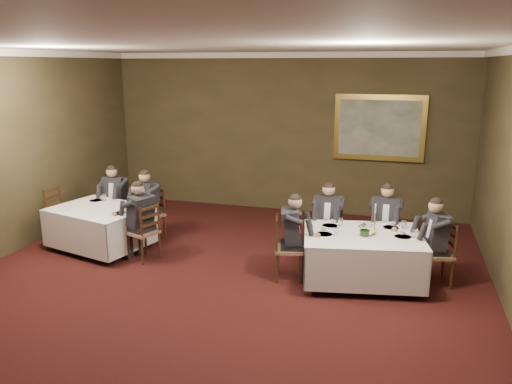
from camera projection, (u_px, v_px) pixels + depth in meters
The scene contains 26 objects.
ground at pixel (201, 307), 6.88m from camera, with size 10.00×10.00×0.00m, color black.
ceiling at pixel (193, 43), 6.01m from camera, with size 8.00×10.00×0.10m, color silver.
back_wall at pixel (285, 134), 11.09m from camera, with size 8.00×0.10×3.50m, color #342F1A.
crown_molding at pixel (193, 48), 6.02m from camera, with size 8.00×10.00×0.12m.
table_main at pixel (362, 254), 7.60m from camera, with size 1.99×1.65×0.67m.
table_second at pixel (100, 225), 8.96m from camera, with size 1.90×1.62×0.67m.
chair_main_backleft at pixel (328, 242), 8.56m from camera, with size 0.46×0.44×1.00m.
diner_main_backleft at pixel (328, 230), 8.49m from camera, with size 0.44×0.50×1.35m.
chair_main_backright at pixel (384, 244), 8.47m from camera, with size 0.45×0.43×1.00m.
diner_main_backright at pixel (385, 232), 8.40m from camera, with size 0.43×0.49×1.35m.
chair_main_endleft at pixel (288, 261), 7.75m from camera, with size 0.51×0.52×1.00m.
diner_main_endleft at pixel (289, 247), 7.69m from camera, with size 0.56×0.50×1.35m.
chair_main_endright at pixel (436, 267), 7.53m from camera, with size 0.52×0.53×1.00m.
diner_main_endright at pixel (437, 252), 7.47m from camera, with size 0.57×0.51×1.35m.
chair_sec_backleft at pixel (118, 218), 9.93m from camera, with size 0.45×0.43×1.00m.
diner_sec_backleft at pixel (116, 207), 9.86m from camera, with size 0.42×0.48×1.35m.
chair_sec_backright at pixel (151, 225), 9.50m from camera, with size 0.59×0.58×1.00m.
diner_sec_backright at pixel (150, 213), 9.43m from camera, with size 0.58×0.61×1.35m.
chair_sec_endright at pixel (144, 244), 8.50m from camera, with size 0.55×0.56×1.00m.
diner_sec_endright at pixel (143, 231), 8.45m from camera, with size 0.59×0.54×1.35m.
chair_sec_endleft at pixel (62, 224), 9.51m from camera, with size 0.46×0.48×1.00m.
centerpiece at pixel (366, 228), 7.40m from camera, with size 0.24×0.20×0.26m, color #2D5926.
candlestick at pixel (375, 223), 7.45m from camera, with size 0.07×0.07×0.50m.
place_setting_table_main at pixel (334, 223), 7.93m from camera, with size 0.33×0.31×0.14m.
place_setting_table_second at pixel (99, 198), 9.39m from camera, with size 0.33×0.31×0.14m.
painting at pixel (379, 128), 10.42m from camera, with size 1.87×0.09×1.37m.
Camera 1 is at (2.49, -5.80, 3.25)m, focal length 35.00 mm.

